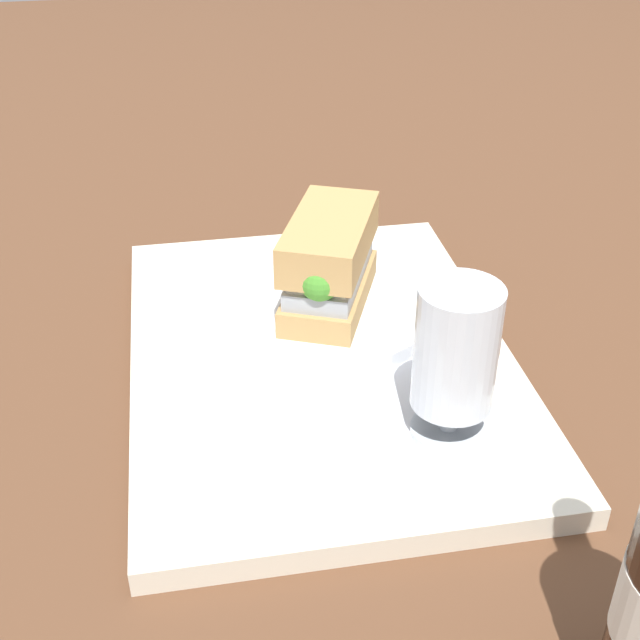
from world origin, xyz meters
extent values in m
plane|color=brown|center=(0.00, 0.00, 0.00)|extent=(3.00, 3.00, 0.00)
cube|color=beige|center=(0.00, 0.00, 0.01)|extent=(0.44, 0.32, 0.02)
cube|color=silver|center=(0.00, 0.00, 0.02)|extent=(0.38, 0.27, 0.00)
cylinder|color=white|center=(-0.05, 0.02, 0.03)|extent=(0.19, 0.19, 0.01)
cube|color=tan|center=(-0.05, 0.02, 0.05)|extent=(0.14, 0.11, 0.02)
cube|color=#9EA3A8|center=(-0.05, 0.02, 0.07)|extent=(0.13, 0.10, 0.02)
cube|color=silver|center=(-0.05, 0.02, 0.08)|extent=(0.12, 0.09, 0.01)
sphere|color=#47932D|center=(0.00, 0.00, 0.09)|extent=(0.04, 0.04, 0.04)
cube|color=tan|center=(-0.05, 0.02, 0.10)|extent=(0.14, 0.11, 0.04)
cylinder|color=silver|center=(0.13, 0.07, 0.02)|extent=(0.06, 0.06, 0.01)
cylinder|color=silver|center=(0.13, 0.07, 0.04)|extent=(0.01, 0.01, 0.02)
cylinder|color=silver|center=(0.13, 0.07, 0.10)|extent=(0.06, 0.06, 0.09)
cylinder|color=gold|center=(0.13, 0.07, 0.07)|extent=(0.06, 0.06, 0.05)
cylinder|color=white|center=(0.13, 0.07, 0.10)|extent=(0.05, 0.05, 0.01)
cube|color=white|center=(0.08, -0.08, 0.02)|extent=(0.09, 0.07, 0.01)
camera|label=1|loc=(0.59, -0.11, 0.44)|focal=47.98mm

